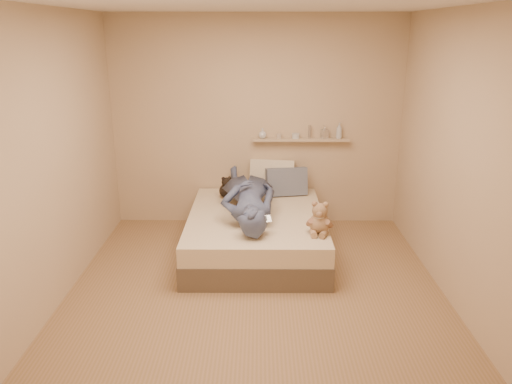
{
  "coord_description": "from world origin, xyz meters",
  "views": [
    {
      "loc": [
        0.03,
        -4.26,
        2.4
      ],
      "look_at": [
        0.0,
        0.65,
        0.8
      ],
      "focal_mm": 35.0,
      "sensor_mm": 36.0,
      "label": 1
    }
  ],
  "objects_px": {
    "pillow_grey": "(287,182)",
    "wall_shelf": "(301,140)",
    "dark_plush": "(226,189)",
    "pillow_cream": "(272,176)",
    "teddy_bear": "(320,220)",
    "bed": "(256,233)",
    "person": "(248,196)",
    "game_console": "(262,219)"
  },
  "relations": [
    {
      "from": "dark_plush",
      "to": "person",
      "type": "relative_size",
      "value": 0.16
    },
    {
      "from": "teddy_bear",
      "to": "dark_plush",
      "type": "distance_m",
      "value": 1.5
    },
    {
      "from": "dark_plush",
      "to": "pillow_cream",
      "type": "relative_size",
      "value": 0.49
    },
    {
      "from": "game_console",
      "to": "dark_plush",
      "type": "height_order",
      "value": "dark_plush"
    },
    {
      "from": "bed",
      "to": "game_console",
      "type": "relative_size",
      "value": 9.55
    },
    {
      "from": "game_console",
      "to": "pillow_grey",
      "type": "bearing_deg",
      "value": 76.37
    },
    {
      "from": "pillow_cream",
      "to": "wall_shelf",
      "type": "bearing_deg",
      "value": 12.63
    },
    {
      "from": "pillow_grey",
      "to": "wall_shelf",
      "type": "bearing_deg",
      "value": 50.59
    },
    {
      "from": "pillow_grey",
      "to": "wall_shelf",
      "type": "height_order",
      "value": "wall_shelf"
    },
    {
      "from": "game_console",
      "to": "person",
      "type": "bearing_deg",
      "value": 103.3
    },
    {
      "from": "dark_plush",
      "to": "pillow_cream",
      "type": "distance_m",
      "value": 0.63
    },
    {
      "from": "bed",
      "to": "wall_shelf",
      "type": "relative_size",
      "value": 1.58
    },
    {
      "from": "teddy_bear",
      "to": "dark_plush",
      "type": "height_order",
      "value": "teddy_bear"
    },
    {
      "from": "bed",
      "to": "pillow_grey",
      "type": "relative_size",
      "value": 3.8
    },
    {
      "from": "pillow_grey",
      "to": "pillow_cream",
      "type": "bearing_deg",
      "value": 140.97
    },
    {
      "from": "game_console",
      "to": "dark_plush",
      "type": "bearing_deg",
      "value": 110.22
    },
    {
      "from": "person",
      "to": "wall_shelf",
      "type": "height_order",
      "value": "wall_shelf"
    },
    {
      "from": "bed",
      "to": "dark_plush",
      "type": "distance_m",
      "value": 0.76
    },
    {
      "from": "pillow_cream",
      "to": "person",
      "type": "distance_m",
      "value": 0.83
    },
    {
      "from": "pillow_grey",
      "to": "dark_plush",
      "type": "bearing_deg",
      "value": -170.47
    },
    {
      "from": "pillow_cream",
      "to": "person",
      "type": "bearing_deg",
      "value": -110.28
    },
    {
      "from": "dark_plush",
      "to": "pillow_cream",
      "type": "xyz_separation_m",
      "value": [
        0.56,
        0.26,
        0.08
      ]
    },
    {
      "from": "dark_plush",
      "to": "bed",
      "type": "bearing_deg",
      "value": -57.28
    },
    {
      "from": "bed",
      "to": "person",
      "type": "distance_m",
      "value": 0.44
    },
    {
      "from": "person",
      "to": "wall_shelf",
      "type": "xyz_separation_m",
      "value": [
        0.64,
        0.86,
        0.45
      ]
    },
    {
      "from": "dark_plush",
      "to": "pillow_cream",
      "type": "height_order",
      "value": "pillow_cream"
    },
    {
      "from": "game_console",
      "to": "dark_plush",
      "type": "xyz_separation_m",
      "value": [
        -0.42,
        1.15,
        -0.05
      ]
    },
    {
      "from": "bed",
      "to": "dark_plush",
      "type": "height_order",
      "value": "dark_plush"
    },
    {
      "from": "teddy_bear",
      "to": "person",
      "type": "height_order",
      "value": "person"
    },
    {
      "from": "teddy_bear",
      "to": "pillow_grey",
      "type": "distance_m",
      "value": 1.27
    },
    {
      "from": "game_console",
      "to": "person",
      "type": "xyz_separation_m",
      "value": [
        -0.15,
        0.64,
        0.04
      ]
    },
    {
      "from": "dark_plush",
      "to": "pillow_cream",
      "type": "bearing_deg",
      "value": 25.13
    },
    {
      "from": "pillow_cream",
      "to": "pillow_grey",
      "type": "relative_size",
      "value": 1.1
    },
    {
      "from": "person",
      "to": "wall_shelf",
      "type": "bearing_deg",
      "value": -130.54
    },
    {
      "from": "wall_shelf",
      "to": "teddy_bear",
      "type": "bearing_deg",
      "value": -86.67
    },
    {
      "from": "teddy_bear",
      "to": "bed",
      "type": "bearing_deg",
      "value": 139.03
    },
    {
      "from": "pillow_cream",
      "to": "wall_shelf",
      "type": "distance_m",
      "value": 0.58
    },
    {
      "from": "bed",
      "to": "wall_shelf",
      "type": "height_order",
      "value": "wall_shelf"
    },
    {
      "from": "bed",
      "to": "pillow_cream",
      "type": "bearing_deg",
      "value": 76.63
    },
    {
      "from": "person",
      "to": "bed",
      "type": "bearing_deg",
      "value": 146.47
    },
    {
      "from": "dark_plush",
      "to": "pillow_grey",
      "type": "xyz_separation_m",
      "value": [
        0.73,
        0.12,
        0.05
      ]
    },
    {
      "from": "wall_shelf",
      "to": "pillow_cream",
      "type": "bearing_deg",
      "value": -167.37
    }
  ]
}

